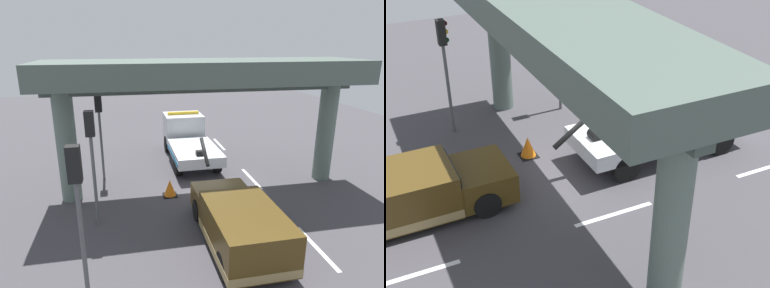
# 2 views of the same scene
# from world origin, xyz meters

# --- Properties ---
(ground_plane) EXTENTS (60.00, 40.00, 0.10)m
(ground_plane) POSITION_xyz_m (0.00, 0.00, -0.05)
(ground_plane) COLOR #423F44
(lane_stripe_west) EXTENTS (2.60, 0.16, 0.01)m
(lane_stripe_west) POSITION_xyz_m (-6.00, -2.54, 0.00)
(lane_stripe_west) COLOR silver
(lane_stripe_west) RESTS_ON ground
(lane_stripe_mid) EXTENTS (2.60, 0.16, 0.01)m
(lane_stripe_mid) POSITION_xyz_m (0.00, -2.54, 0.00)
(lane_stripe_mid) COLOR silver
(lane_stripe_mid) RESTS_ON ground
(lane_stripe_east) EXTENTS (2.60, 0.16, 0.01)m
(lane_stripe_east) POSITION_xyz_m (6.00, -2.54, 0.00)
(lane_stripe_east) COLOR silver
(lane_stripe_east) RESTS_ON ground
(tow_truck_white) EXTENTS (7.26, 2.45, 2.46)m
(tow_truck_white) POSITION_xyz_m (3.93, 0.01, 1.20)
(tow_truck_white) COLOR silver
(tow_truck_white) RESTS_ON ground
(towed_van_green) EXTENTS (5.21, 2.25, 1.58)m
(towed_van_green) POSITION_xyz_m (-5.29, -0.00, 0.78)
(towed_van_green) COLOR #4C3814
(towed_van_green) RESTS_ON ground
(overpass_structure) EXTENTS (3.60, 13.99, 5.87)m
(overpass_structure) POSITION_xyz_m (-0.56, 0.00, 5.01)
(overpass_structure) COLOR #596B60
(overpass_structure) RESTS_ON ground
(traffic_light_far) EXTENTS (0.39, 0.32, 4.36)m
(traffic_light_far) POSITION_xyz_m (-2.98, 4.75, 3.18)
(traffic_light_far) COLOR #515456
(traffic_light_far) RESTS_ON ground
(traffic_light_mid) EXTENTS (0.39, 0.32, 4.31)m
(traffic_light_mid) POSITION_xyz_m (1.52, 4.75, 3.14)
(traffic_light_mid) COLOR #515456
(traffic_light_mid) RESTS_ON ground
(traffic_cone_orange) EXTENTS (0.63, 0.63, 0.74)m
(traffic_cone_orange) POSITION_xyz_m (-1.09, 1.76, 0.36)
(traffic_cone_orange) COLOR orange
(traffic_cone_orange) RESTS_ON ground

